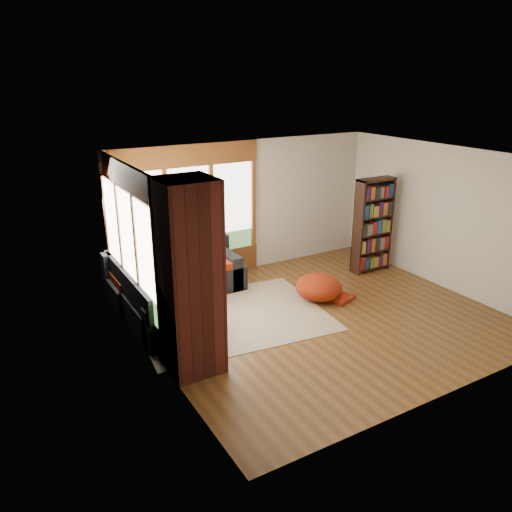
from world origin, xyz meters
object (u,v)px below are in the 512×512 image
bookshelf (373,225)px  pouf (319,286)px  brick_chimney (190,279)px  sectional_sofa (170,288)px  dog_tan (187,260)px  dog_brindle (185,277)px  area_rug (232,317)px

bookshelf → pouf: bearing=-161.0°
brick_chimney → sectional_sofa: 2.32m
brick_chimney → dog_tan: 2.12m
bookshelf → dog_brindle: (-4.08, -0.22, -0.18)m
area_rug → pouf: 1.69m
area_rug → dog_tan: (-0.40, 0.87, 0.80)m
dog_tan → bookshelf: bearing=-19.3°
dog_tan → dog_brindle: (-0.28, -0.61, -0.03)m
sectional_sofa → area_rug: 1.24m
dog_tan → dog_brindle: 0.67m
pouf → dog_tan: dog_tan is taller
sectional_sofa → bookshelf: bearing=-5.0°
dog_tan → dog_brindle: size_ratio=1.11×
brick_chimney → bookshelf: size_ratio=1.38×
bookshelf → dog_tan: bookshelf is taller
brick_chimney → bookshelf: bearing=18.6°
bookshelf → dog_tan: bearing=174.1°
area_rug → bookshelf: size_ratio=1.60×
brick_chimney → sectional_sofa: brick_chimney is taller
area_rug → pouf: bearing=-4.2°
pouf → dog_tan: bearing=154.4°
dog_tan → area_rug: bearing=-78.9°
sectional_sofa → pouf: size_ratio=2.68×
pouf → dog_tan: 2.36m
dog_tan → pouf: bearing=-39.1°
brick_chimney → dog_brindle: 1.49m
area_rug → dog_brindle: bearing=159.1°
brick_chimney → area_rug: bearing=42.9°
sectional_sofa → dog_tan: (0.29, -0.12, 0.50)m
sectional_sofa → dog_tan: size_ratio=2.09×
sectional_sofa → dog_brindle: size_ratio=2.32×
brick_chimney → area_rug: (1.13, 1.06, -1.29)m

